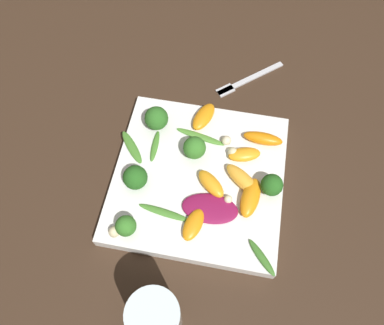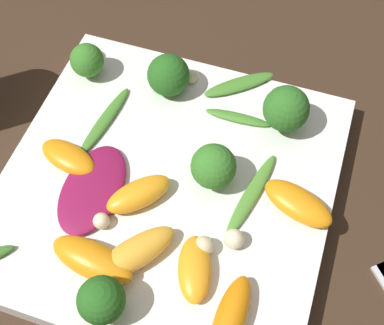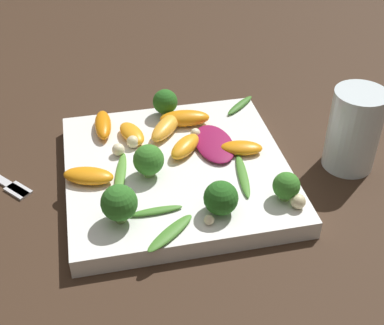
{
  "view_description": "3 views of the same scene",
  "coord_description": "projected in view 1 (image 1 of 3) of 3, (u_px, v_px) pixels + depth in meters",
  "views": [
    {
      "loc": [
        -0.04,
        0.28,
        0.61
      ],
      "look_at": [
        0.02,
        -0.02,
        0.04
      ],
      "focal_mm": 35.0,
      "sensor_mm": 36.0,
      "label": 1
    },
    {
      "loc": [
        -0.22,
        -0.1,
        0.44
      ],
      "look_at": [
        0.01,
        -0.02,
        0.05
      ],
      "focal_mm": 50.0,
      "sensor_mm": 36.0,
      "label": 2
    },
    {
      "loc": [
        0.55,
        -0.1,
        0.46
      ],
      "look_at": [
        0.02,
        0.02,
        0.04
      ],
      "focal_mm": 50.0,
      "sensor_mm": 36.0,
      "label": 3
    }
  ],
  "objects": [
    {
      "name": "broccoli_floret_2",
      "position": [
        272.0,
        185.0,
        0.62
      ],
      "size": [
        0.04,
        0.04,
        0.04
      ],
      "color": "#7A9E51",
      "rests_on": "plate"
    },
    {
      "name": "arugula_sprig_3",
      "position": [
        132.0,
        147.0,
        0.67
      ],
      "size": [
        0.06,
        0.07,
        0.01
      ],
      "color": "#47842D",
      "rests_on": "plate"
    },
    {
      "name": "plate",
      "position": [
        199.0,
        178.0,
        0.66
      ],
      "size": [
        0.29,
        0.29,
        0.03
      ],
      "color": "white",
      "rests_on": "ground_plane"
    },
    {
      "name": "broccoli_floret_1",
      "position": [
        195.0,
        148.0,
        0.65
      ],
      "size": [
        0.04,
        0.04,
        0.04
      ],
      "color": "#84AD5B",
      "rests_on": "plate"
    },
    {
      "name": "orange_segment_2",
      "position": [
        243.0,
        178.0,
        0.63
      ],
      "size": [
        0.08,
        0.07,
        0.02
      ],
      "color": "#FCAD33",
      "rests_on": "plate"
    },
    {
      "name": "macadamia_nut_0",
      "position": [
        233.0,
        152.0,
        0.66
      ],
      "size": [
        0.02,
        0.02,
        0.02
      ],
      "color": "beige",
      "rests_on": "plate"
    },
    {
      "name": "broccoli_floret_3",
      "position": [
        126.0,
        226.0,
        0.59
      ],
      "size": [
        0.03,
        0.03,
        0.04
      ],
      "color": "#84AD5B",
      "rests_on": "plate"
    },
    {
      "name": "macadamia_nut_1",
      "position": [
        129.0,
        170.0,
        0.65
      ],
      "size": [
        0.01,
        0.01,
        0.01
      ],
      "color": "beige",
      "rests_on": "plate"
    },
    {
      "name": "radicchio_leaf_0",
      "position": [
        210.0,
        209.0,
        0.62
      ],
      "size": [
        0.09,
        0.05,
        0.01
      ],
      "color": "maroon",
      "rests_on": "plate"
    },
    {
      "name": "broccoli_floret_0",
      "position": [
        135.0,
        178.0,
        0.62
      ],
      "size": [
        0.04,
        0.04,
        0.04
      ],
      "color": "#84AD5B",
      "rests_on": "plate"
    },
    {
      "name": "orange_segment_0",
      "position": [
        211.0,
        184.0,
        0.63
      ],
      "size": [
        0.06,
        0.06,
        0.02
      ],
      "color": "orange",
      "rests_on": "plate"
    },
    {
      "name": "fork",
      "position": [
        243.0,
        81.0,
        0.77
      ],
      "size": [
        0.13,
        0.12,
        0.01
      ],
      "color": "silver",
      "rests_on": "ground_plane"
    },
    {
      "name": "orange_segment_6",
      "position": [
        193.0,
        225.0,
        0.6
      ],
      "size": [
        0.04,
        0.06,
        0.02
      ],
      "color": "orange",
      "rests_on": "plate"
    },
    {
      "name": "orange_segment_3",
      "position": [
        263.0,
        138.0,
        0.67
      ],
      "size": [
        0.07,
        0.03,
        0.02
      ],
      "color": "orange",
      "rests_on": "plate"
    },
    {
      "name": "arugula_sprig_1",
      "position": [
        155.0,
        146.0,
        0.67
      ],
      "size": [
        0.01,
        0.06,
        0.01
      ],
      "color": "#47842D",
      "rests_on": "plate"
    },
    {
      "name": "ground_plane",
      "position": [
        198.0,
        181.0,
        0.67
      ],
      "size": [
        2.4,
        2.4,
        0.0
      ],
      "primitive_type": "plane",
      "color": "#382619"
    },
    {
      "name": "arugula_sprig_2",
      "position": [
        200.0,
        137.0,
        0.68
      ],
      "size": [
        0.09,
        0.03,
        0.01
      ],
      "color": "#518E33",
      "rests_on": "plate"
    },
    {
      "name": "drinking_glass",
      "position": [
        156.0,
        319.0,
        0.51
      ],
      "size": [
        0.07,
        0.07,
        0.12
      ],
      "color": "silver",
      "rests_on": "ground_plane"
    },
    {
      "name": "arugula_sprig_0",
      "position": [
        164.0,
        213.0,
        0.61
      ],
      "size": [
        0.09,
        0.02,
        0.01
      ],
      "color": "#47842D",
      "rests_on": "plate"
    },
    {
      "name": "orange_segment_4",
      "position": [
        244.0,
        154.0,
        0.66
      ],
      "size": [
        0.06,
        0.04,
        0.02
      ],
      "color": "orange",
      "rests_on": "plate"
    },
    {
      "name": "macadamia_nut_2",
      "position": [
        114.0,
        232.0,
        0.59
      ],
      "size": [
        0.02,
        0.02,
        0.02
      ],
      "color": "beige",
      "rests_on": "plate"
    },
    {
      "name": "orange_segment_1",
      "position": [
        204.0,
        117.0,
        0.69
      ],
      "size": [
        0.05,
        0.07,
        0.02
      ],
      "color": "orange",
      "rests_on": "plate"
    },
    {
      "name": "arugula_sprig_4",
      "position": [
        262.0,
        257.0,
        0.58
      ],
      "size": [
        0.05,
        0.06,
        0.01
      ],
      "color": "#3D7528",
      "rests_on": "plate"
    },
    {
      "name": "macadamia_nut_4",
      "position": [
        228.0,
        199.0,
        0.62
      ],
      "size": [
        0.01,
        0.01,
        0.01
      ],
      "color": "beige",
      "rests_on": "plate"
    },
    {
      "name": "broccoli_floret_4",
      "position": [
        156.0,
        118.0,
        0.67
      ],
      "size": [
        0.04,
        0.04,
        0.05
      ],
      "color": "#7A9E51",
      "rests_on": "plate"
    },
    {
      "name": "orange_segment_5",
      "position": [
        250.0,
        198.0,
        0.62
      ],
      "size": [
        0.04,
        0.08,
        0.02
      ],
      "color": "orange",
      "rests_on": "plate"
    },
    {
      "name": "macadamia_nut_3",
      "position": [
        226.0,
        140.0,
        0.67
      ],
      "size": [
        0.02,
        0.02,
        0.02
      ],
      "color": "beige",
      "rests_on": "plate"
    }
  ]
}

